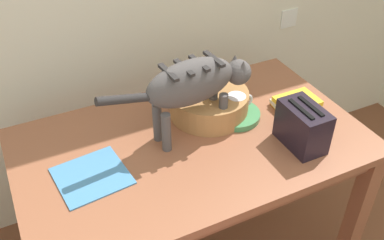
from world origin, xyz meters
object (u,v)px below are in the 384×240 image
at_px(magazine, 92,176).
at_px(toaster, 303,126).
at_px(book_stack, 296,104).
at_px(coffee_mug, 237,104).
at_px(saucer_bowl, 235,115).
at_px(wicker_basket, 209,102).
at_px(dining_table, 192,157).
at_px(cat, 195,84).

relative_size(magazine, toaster, 1.22).
bearing_deg(book_stack, toaster, -122.84).
distance_m(coffee_mug, toaster, 0.29).
height_order(saucer_bowl, wicker_basket, wicker_basket).
relative_size(dining_table, toaster, 6.83).
height_order(dining_table, coffee_mug, coffee_mug).
bearing_deg(coffee_mug, wicker_basket, 140.47).
bearing_deg(cat, toaster, 49.33).
relative_size(coffee_mug, toaster, 0.59).
relative_size(cat, magazine, 2.61).
bearing_deg(toaster, cat, 143.96).
relative_size(dining_table, wicker_basket, 4.11).
bearing_deg(coffee_mug, toaster, -62.93).
bearing_deg(toaster, book_stack, 57.16).
distance_m(cat, coffee_mug, 0.26).
distance_m(magazine, book_stack, 0.91).
bearing_deg(saucer_bowl, cat, -175.38).
height_order(coffee_mug, book_stack, coffee_mug).
distance_m(book_stack, wicker_basket, 0.38).
xyz_separation_m(cat, book_stack, (0.47, -0.04, -0.20)).
relative_size(dining_table, saucer_bowl, 6.54).
height_order(book_stack, toaster, toaster).
distance_m(dining_table, coffee_mug, 0.29).
distance_m(cat, saucer_bowl, 0.29).
bearing_deg(magazine, coffee_mug, 1.36).
bearing_deg(toaster, magazine, 167.25).
bearing_deg(wicker_basket, cat, -140.83).
relative_size(cat, saucer_bowl, 3.04).
height_order(saucer_bowl, coffee_mug, coffee_mug).
bearing_deg(coffee_mug, dining_table, -166.20).
xyz_separation_m(saucer_bowl, toaster, (0.14, -0.26, 0.07)).
relative_size(book_stack, wicker_basket, 0.59).
bearing_deg(coffee_mug, cat, -175.46).
relative_size(magazine, book_stack, 1.25).
height_order(dining_table, magazine, magazine).
distance_m(cat, wicker_basket, 0.23).
bearing_deg(dining_table, coffee_mug, 13.80).
height_order(cat, toaster, cat).
relative_size(dining_table, coffee_mug, 11.51).
distance_m(dining_table, magazine, 0.42).
xyz_separation_m(magazine, toaster, (0.78, -0.18, 0.08)).
distance_m(saucer_bowl, wicker_basket, 0.12).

